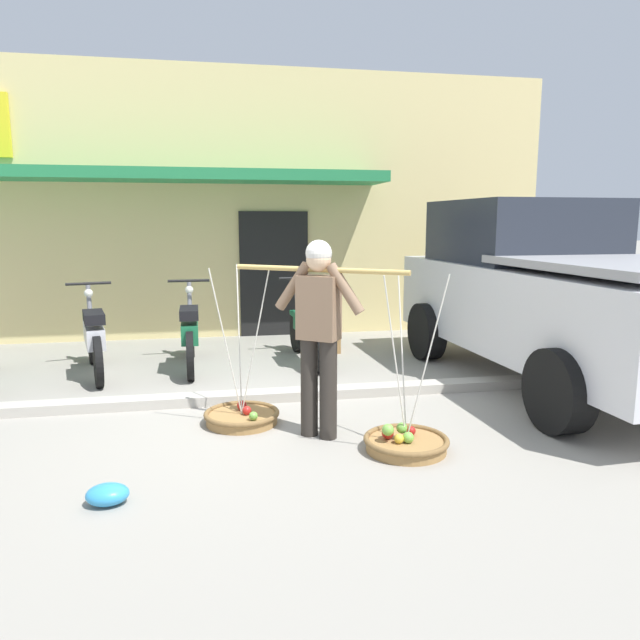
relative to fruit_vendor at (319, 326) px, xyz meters
name	(u,v)px	position (x,y,z in m)	size (l,w,h in m)	color
ground_plane	(269,423)	(-0.39, 0.42, -0.98)	(90.00, 90.00, 0.00)	gray
sidewalk_curb	(262,396)	(-0.39, 1.12, -0.93)	(20.00, 0.24, 0.10)	#AEA89C
fruit_vendor	(319,326)	(0.00, 0.00, 0.00)	(1.30, 0.95, 1.70)	#2D2823
fruit_basket_left_side	(406,442)	(0.63, -0.46, -0.90)	(0.70, 0.70, 1.45)	#9E7542
fruit_basket_right_side	(242,416)	(-0.64, 0.46, -0.90)	(0.70, 0.70, 1.45)	#9E7542
motorcycle_second_in_row	(94,338)	(-2.27, 2.55, -0.52)	(0.61, 1.79, 1.09)	black
motorcycle_third_in_row	(190,333)	(-1.14, 2.67, -0.52)	(0.54, 1.82, 1.09)	black
motorcycle_end_of_row	(306,328)	(0.35, 2.75, -0.52)	(0.54, 1.82, 1.09)	black
parked_truck	(551,293)	(2.97, 1.33, 0.05)	(2.29, 4.77, 2.10)	silver
storefront_building	(158,208)	(-1.80, 7.20, 1.12)	(13.00, 6.00, 4.20)	#DBC684
plastic_litter_bag	(107,494)	(-1.60, -0.98, -0.91)	(0.28, 0.22, 0.14)	#3393D1
wooden_crate	(323,341)	(0.69, 3.29, -0.82)	(0.44, 0.36, 0.32)	olive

